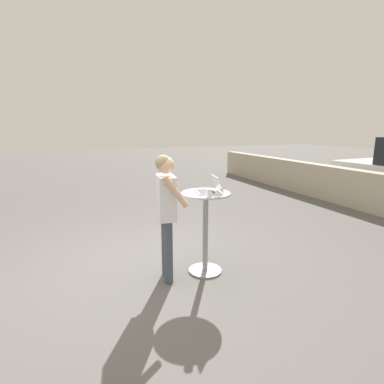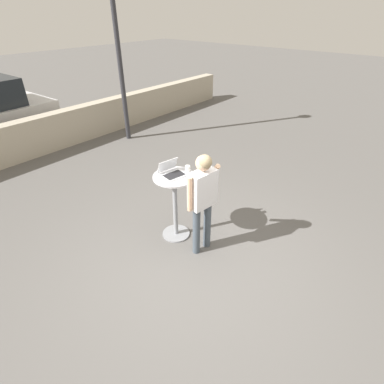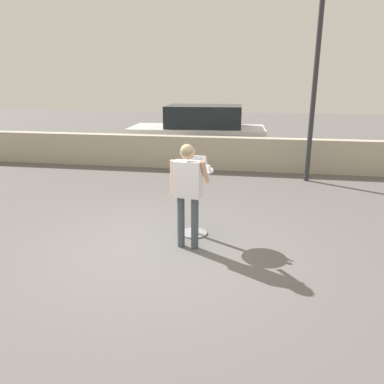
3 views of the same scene
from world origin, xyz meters
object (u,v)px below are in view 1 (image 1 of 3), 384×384
cafe_table (205,223)px  standing_person (166,203)px  laptop (210,189)px  coffee_mug (209,193)px

cafe_table → standing_person: (0.00, -0.53, 0.32)m
cafe_table → laptop: size_ratio=2.84×
coffee_mug → standing_person: standing_person is taller
laptop → standing_person: bearing=-91.0°
laptop → coffee_mug: (0.22, -0.11, 0.00)m
coffee_mug → standing_person: 0.54m
laptop → standing_person: standing_person is taller
cafe_table → coffee_mug: (0.23, -0.06, 0.46)m
cafe_table → coffee_mug: bearing=-14.4°
cafe_table → standing_person: bearing=-90.0°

